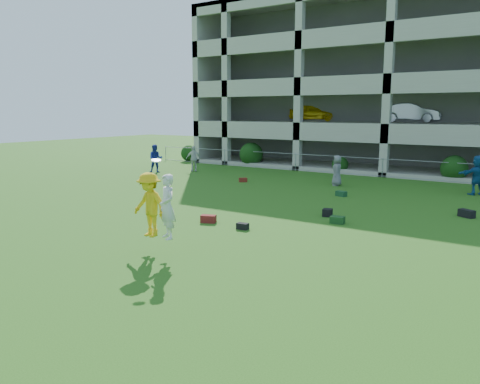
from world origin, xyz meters
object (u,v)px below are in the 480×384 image
Objects in this scene: crate_d at (327,213)px; bystander_a at (156,159)px; bystander_c at (337,171)px; bystander_d at (477,175)px; bystander_b at (194,159)px; parking_garage at (421,85)px; frisbee_contest at (154,205)px.

bystander_a is at bearing 158.04° from crate_d.
bystander_d reaches higher than bystander_c.
bystander_b is 10.57m from bystander_c.
crate_d is at bearing -62.74° from bystander_b.
bystander_a is 2.56m from bystander_b.
bystander_d is 14.39m from parking_garage.
bystander_c is at bearing -34.17° from bystander_a.
bystander_b is at bearing 125.65° from frisbee_contest.
bystander_c is (12.21, 1.45, -0.10)m from bystander_a.
bystander_b is at bearing 8.81° from bystander_a.
parking_garage reaches higher than crate_d.
crate_d is (-4.20, -8.55, -0.83)m from bystander_d.
bystander_c is at bearing 109.46° from crate_d.
bystander_a is 12.30m from bystander_c.
frisbee_contest is 0.08× the size of parking_garage.
bystander_a is 16.01m from crate_d.
frisbee_contest is at bearing -91.62° from parking_garage.
frisbee_contest is (12.52, -13.20, 0.48)m from bystander_a.
bystander_a is 1.09× the size of bystander_b.
crate_d is at bearing -85.82° from parking_garage.
frisbee_contest is at bearing 23.64° from bystander_d.
crate_d is (13.18, -7.93, -0.71)m from bystander_b.
bystander_a is 19.21m from bystander_d.
bystander_d is 5.61× the size of crate_d.
bystander_a is at bearing -107.48° from bystander_c.
bystander_a is at bearing -161.96° from bystander_b.
bystander_a is 18.21m from frisbee_contest.
crate_d is (14.83, -5.98, -0.79)m from bystander_a.
bystander_c is 14.66m from frisbee_contest.
parking_garage is (0.79, 27.98, 4.60)m from frisbee_contest.
frisbee_contest is (-6.51, -15.77, 0.43)m from bystander_d.
bystander_a is at bearing 133.49° from frisbee_contest.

